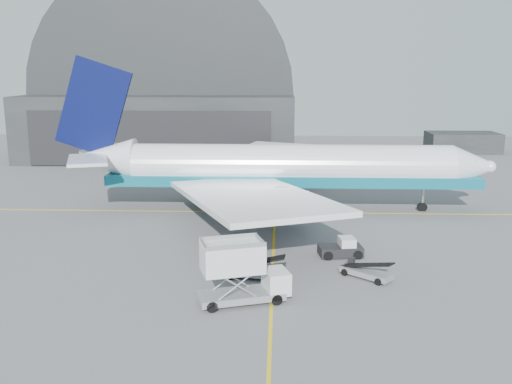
{
  "coord_description": "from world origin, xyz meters",
  "views": [
    {
      "loc": [
        0.49,
        -45.91,
        16.73
      ],
      "look_at": [
        -1.86,
        10.56,
        4.5
      ],
      "focal_mm": 40.0,
      "sensor_mm": 36.0,
      "label": 1
    }
  ],
  "objects_px": {
    "airliner": "(274,168)",
    "catering_truck": "(240,273)",
    "pushback_tug": "(342,249)",
    "belt_loader_b": "(366,272)",
    "belt_loader_a": "(252,270)"
  },
  "relations": [
    {
      "from": "belt_loader_a",
      "to": "belt_loader_b",
      "type": "distance_m",
      "value": 9.27
    },
    {
      "from": "airliner",
      "to": "belt_loader_b",
      "type": "bearing_deg",
      "value": -71.22
    },
    {
      "from": "airliner",
      "to": "catering_truck",
      "type": "height_order",
      "value": "airliner"
    },
    {
      "from": "catering_truck",
      "to": "airliner",
      "type": "bearing_deg",
      "value": 67.74
    },
    {
      "from": "catering_truck",
      "to": "belt_loader_b",
      "type": "relative_size",
      "value": 1.65
    },
    {
      "from": "airliner",
      "to": "belt_loader_a",
      "type": "xyz_separation_m",
      "value": [
        -1.49,
        -23.17,
        -4.54
      ]
    },
    {
      "from": "belt_loader_b",
      "to": "belt_loader_a",
      "type": "bearing_deg",
      "value": -137.45
    },
    {
      "from": "belt_loader_a",
      "to": "airliner",
      "type": "bearing_deg",
      "value": 93.86
    },
    {
      "from": "catering_truck",
      "to": "belt_loader_a",
      "type": "distance_m",
      "value": 5.48
    },
    {
      "from": "airliner",
      "to": "belt_loader_a",
      "type": "distance_m",
      "value": 23.65
    },
    {
      "from": "catering_truck",
      "to": "pushback_tug",
      "type": "xyz_separation_m",
      "value": [
        8.51,
        10.99,
        -1.63
      ]
    },
    {
      "from": "pushback_tug",
      "to": "belt_loader_b",
      "type": "distance_m",
      "value": 5.68
    },
    {
      "from": "belt_loader_a",
      "to": "catering_truck",
      "type": "bearing_deg",
      "value": -89.33
    },
    {
      "from": "airliner",
      "to": "catering_truck",
      "type": "bearing_deg",
      "value": -94.26
    },
    {
      "from": "airliner",
      "to": "belt_loader_a",
      "type": "bearing_deg",
      "value": -93.67
    }
  ]
}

